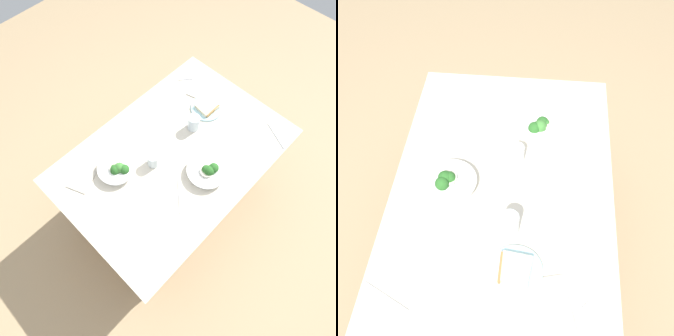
# 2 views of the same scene
# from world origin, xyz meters

# --- Properties ---
(ground_plane) EXTENTS (6.00, 6.00, 0.00)m
(ground_plane) POSITION_xyz_m (0.00, 0.00, 0.00)
(ground_plane) COLOR tan
(dining_table) EXTENTS (1.43, 0.96, 0.75)m
(dining_table) POSITION_xyz_m (0.00, 0.00, 0.63)
(dining_table) COLOR beige
(dining_table) RESTS_ON ground_plane
(broccoli_bowl_far) EXTENTS (0.22, 0.22, 0.08)m
(broccoli_bowl_far) POSITION_xyz_m (-0.32, 0.16, 0.78)
(broccoli_bowl_far) COLOR white
(broccoli_bowl_far) RESTS_ON dining_table
(broccoli_bowl_near) EXTENTS (0.24, 0.24, 0.09)m
(broccoli_bowl_near) POSITION_xyz_m (0.04, -0.23, 0.78)
(broccoli_bowl_near) COLOR white
(broccoli_bowl_near) RESTS_ON dining_table
(bread_side_plate) EXTENTS (0.22, 0.22, 0.04)m
(bread_side_plate) POSITION_xyz_m (0.41, 0.08, 0.76)
(bread_side_plate) COLOR #99C6D1
(bread_side_plate) RESTS_ON dining_table
(water_glass_center) EXTENTS (0.08, 0.08, 0.10)m
(water_glass_center) POSITION_xyz_m (0.23, 0.05, 0.80)
(water_glass_center) COLOR silver
(water_glass_center) RESTS_ON dining_table
(water_glass_side) EXTENTS (0.07, 0.07, 0.09)m
(water_glass_side) POSITION_xyz_m (-0.13, 0.05, 0.79)
(water_glass_side) COLOR silver
(water_glass_side) RESTS_ON dining_table
(fork_by_far_bowl) EXTENTS (0.11, 0.03, 0.00)m
(fork_by_far_bowl) POSITION_xyz_m (-0.38, 0.35, 0.75)
(fork_by_far_bowl) COLOR #B7B7BC
(fork_by_far_bowl) RESTS_ON dining_table
(fork_by_near_bowl) EXTENTS (0.08, 0.08, 0.00)m
(fork_by_near_bowl) POSITION_xyz_m (0.50, 0.37, 0.75)
(fork_by_near_bowl) COLOR #B7B7BC
(fork_by_near_bowl) RESTS_ON dining_table
(table_knife_left) EXTENTS (0.10, 0.19, 0.00)m
(table_knife_left) POSITION_xyz_m (0.56, -0.38, 0.75)
(table_knife_left) COLOR #B7B7BC
(table_knife_left) RESTS_ON dining_table
(table_knife_right) EXTENTS (0.16, 0.16, 0.00)m
(table_knife_right) POSITION_xyz_m (-0.18, -0.21, 0.75)
(table_knife_right) COLOR #B7B7BC
(table_knife_right) RESTS_ON dining_table
(napkin_folded_upper) EXTENTS (0.24, 0.19, 0.01)m
(napkin_folded_upper) POSITION_xyz_m (0.53, 0.23, 0.75)
(napkin_folded_upper) COLOR #B1A997
(napkin_folded_upper) RESTS_ON dining_table
(napkin_folded_lower) EXTENTS (0.21, 0.19, 0.01)m
(napkin_folded_lower) POSITION_xyz_m (-0.50, 0.28, 0.75)
(napkin_folded_lower) COLOR #B1A997
(napkin_folded_lower) RESTS_ON dining_table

